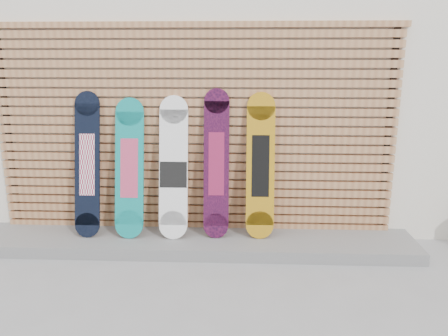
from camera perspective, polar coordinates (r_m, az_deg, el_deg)
The scene contains 9 objects.
ground at distance 4.07m, azimuth -2.98°, elevation -14.29°, with size 80.00×80.00×0.00m, color gray.
building at distance 7.07m, azimuth 3.72°, elevation 12.94°, with size 12.00×5.00×3.60m, color silver.
concrete_step at distance 4.66m, azimuth -4.06°, elevation -9.63°, with size 4.60×0.70×0.12m, color slate.
slat_wall at distance 4.62m, azimuth -3.90°, elevation 5.02°, with size 4.26×0.08×2.29m.
snowboard_0 at distance 4.75m, azimuth -17.42°, elevation 0.43°, with size 0.26×0.34×1.49m.
snowboard_1 at distance 4.62m, azimuth -12.25°, elevation -0.02°, with size 0.30×0.35×1.43m.
snowboard_2 at distance 4.53m, azimuth -6.61°, elevation -0.06°, with size 0.30×0.35×1.45m.
snowboard_3 at distance 4.49m, azimuth -1.00°, elevation 0.54°, with size 0.26×0.30×1.53m.
snowboard_4 at distance 4.49m, azimuth 4.78°, elevation 0.26°, with size 0.29×0.29×1.49m.
Camera 1 is at (0.36, -3.56, 1.93)m, focal length 35.00 mm.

